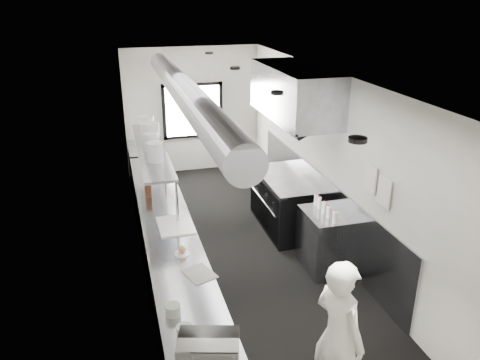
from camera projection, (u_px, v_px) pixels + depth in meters
floor at (239, 254)px, 7.60m from camera, size 3.00×8.00×0.01m
ceiling at (239, 77)px, 6.56m from camera, size 3.00×8.00×0.01m
wall_back at (193, 111)px, 10.67m from camera, size 3.00×0.02×2.80m
wall_front at (382, 359)px, 3.50m from camera, size 3.00×0.02×2.80m
wall_left at (137, 182)px, 6.72m from camera, size 0.02×8.00×2.80m
wall_right at (332, 163)px, 7.45m from camera, size 0.02×8.00×2.80m
wall_cladding at (319, 205)px, 8.03m from camera, size 0.03×5.50×1.10m
hvac_duct at (185, 92)px, 6.84m from camera, size 0.40×6.40×0.40m
service_window at (193, 111)px, 10.63m from camera, size 1.36×0.05×1.25m
exhaust_hood at (294, 93)px, 7.61m from camera, size 0.81×2.20×0.88m
prep_counter at (170, 255)px, 6.71m from camera, size 0.70×6.00×0.90m
pass_shelf at (152, 150)px, 7.64m from camera, size 0.45×3.00×0.68m
range at (286, 202)px, 8.31m from camera, size 0.88×1.60×0.94m
bottle_station at (326, 240)px, 7.09m from camera, size 0.65×0.80×0.90m
far_work_table at (147, 167)px, 10.02m from camera, size 0.70×1.20×0.90m
notice_sheet_a at (370, 179)px, 6.29m from camera, size 0.02×0.28×0.38m
notice_sheet_b at (384, 192)px, 6.00m from camera, size 0.02×0.28×0.38m
line_cook at (338, 337)px, 4.55m from camera, size 0.56×0.70×1.67m
microwave at (208, 352)px, 4.07m from camera, size 0.56×0.48×0.29m
deli_tub_a at (185, 331)px, 4.45m from camera, size 0.19×0.19×0.11m
deli_tub_b at (173, 310)px, 4.75m from camera, size 0.19×0.19×0.11m
newspaper at (199, 274)px, 5.44m from camera, size 0.40×0.45×0.01m
small_plate at (182, 254)px, 5.85m from camera, size 0.20×0.20×0.02m
pastry at (182, 250)px, 5.83m from camera, size 0.10×0.10×0.10m
cutting_board at (176, 225)px, 6.55m from camera, size 0.48×0.63×0.02m
knife_block at (149, 188)px, 7.48m from camera, size 0.13×0.23×0.24m
plate_stack_a at (155, 152)px, 6.97m from camera, size 0.32×0.32×0.28m
plate_stack_b at (151, 142)px, 7.42m from camera, size 0.26×0.26×0.28m
plate_stack_c at (151, 135)px, 7.63m from camera, size 0.27×0.27×0.38m
plate_stack_d at (147, 126)px, 8.16m from camera, size 0.29×0.29×0.35m
squeeze_bottle_a at (335, 218)px, 6.60m from camera, size 0.07×0.07×0.17m
squeeze_bottle_b at (328, 212)px, 6.76m from camera, size 0.07×0.07×0.17m
squeeze_bottle_c at (324, 208)px, 6.90m from camera, size 0.07×0.07×0.18m
squeeze_bottle_d at (319, 203)px, 7.04m from camera, size 0.08×0.08×0.18m
squeeze_bottle_e at (316, 200)px, 7.14m from camera, size 0.07×0.07×0.18m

